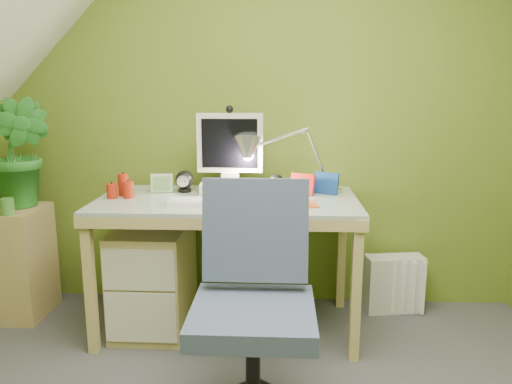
# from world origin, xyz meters

# --- Properties ---
(wall_back) EXTENTS (3.20, 0.01, 2.40)m
(wall_back) POSITION_xyz_m (0.00, 1.60, 1.20)
(wall_back) COLOR olive
(wall_back) RESTS_ON floor
(desk) EXTENTS (1.45, 0.74, 0.77)m
(desk) POSITION_xyz_m (-0.17, 1.18, 0.39)
(desk) COLOR tan
(desk) RESTS_ON floor
(monitor) EXTENTS (0.35, 0.21, 0.47)m
(monitor) POSITION_xyz_m (-0.17, 1.36, 1.01)
(monitor) COLOR beige
(monitor) RESTS_ON desk
(speaker_left) EXTENTS (0.13, 0.13, 0.13)m
(speaker_left) POSITION_xyz_m (-0.44, 1.34, 0.84)
(speaker_left) COLOR black
(speaker_left) RESTS_ON desk
(speaker_right) EXTENTS (0.10, 0.10, 0.11)m
(speaker_right) POSITION_xyz_m (0.10, 1.34, 0.83)
(speaker_right) COLOR black
(speaker_right) RESTS_ON desk
(keyboard) EXTENTS (0.43, 0.14, 0.02)m
(keyboard) POSITION_xyz_m (-0.25, 1.04, 0.78)
(keyboard) COLOR white
(keyboard) RESTS_ON desk
(mousepad) EXTENTS (0.24, 0.19, 0.01)m
(mousepad) POSITION_xyz_m (0.21, 1.04, 0.78)
(mousepad) COLOR #C3511E
(mousepad) RESTS_ON desk
(mouse) EXTENTS (0.12, 0.08, 0.04)m
(mouse) POSITION_xyz_m (0.21, 1.04, 0.79)
(mouse) COLOR silver
(mouse) RESTS_ON mousepad
(amber_tumbler) EXTENTS (0.08, 0.08, 0.09)m
(amber_tumbler) POSITION_xyz_m (0.01, 1.10, 0.82)
(amber_tumbler) COLOR #973916
(amber_tumbler) RESTS_ON desk
(candle_cluster) EXTENTS (0.17, 0.15, 0.12)m
(candle_cluster) POSITION_xyz_m (-0.77, 1.19, 0.84)
(candle_cluster) COLOR #A9210E
(candle_cluster) RESTS_ON desk
(photo_frame_red) EXTENTS (0.14, 0.08, 0.12)m
(photo_frame_red) POSITION_xyz_m (0.25, 1.30, 0.84)
(photo_frame_red) COLOR red
(photo_frame_red) RESTS_ON desk
(photo_frame_blue) EXTENTS (0.14, 0.08, 0.12)m
(photo_frame_blue) POSITION_xyz_m (0.39, 1.34, 0.84)
(photo_frame_blue) COLOR navy
(photo_frame_blue) RESTS_ON desk
(photo_frame_green) EXTENTS (0.13, 0.03, 0.11)m
(photo_frame_green) POSITION_xyz_m (-0.57, 1.32, 0.83)
(photo_frame_green) COLOR #A2C889
(photo_frame_green) RESTS_ON desk
(desk_lamp) EXTENTS (0.55, 0.31, 0.55)m
(desk_lamp) POSITION_xyz_m (0.28, 1.36, 1.05)
(desk_lamp) COLOR silver
(desk_lamp) RESTS_ON desk
(side_ledge) EXTENTS (0.25, 0.38, 0.67)m
(side_ledge) POSITION_xyz_m (-1.43, 1.29, 0.34)
(side_ledge) COLOR tan
(side_ledge) RESTS_ON floor
(potted_plant) EXTENTS (0.40, 0.34, 0.66)m
(potted_plant) POSITION_xyz_m (-1.41, 1.34, 1.00)
(potted_plant) COLOR #277426
(potted_plant) RESTS_ON side_ledge
(green_cup) EXTENTS (0.09, 0.09, 0.10)m
(green_cup) POSITION_xyz_m (-1.41, 1.14, 0.72)
(green_cup) COLOR #498A39
(green_cup) RESTS_ON side_ledge
(task_chair) EXTENTS (0.56, 0.56, 1.01)m
(task_chair) POSITION_xyz_m (0.02, 0.33, 0.51)
(task_chair) COLOR #404C6A
(task_chair) RESTS_ON floor
(radiator) EXTENTS (0.37, 0.20, 0.35)m
(radiator) POSITION_xyz_m (0.84, 1.46, 0.18)
(radiator) COLOR silver
(radiator) RESTS_ON floor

